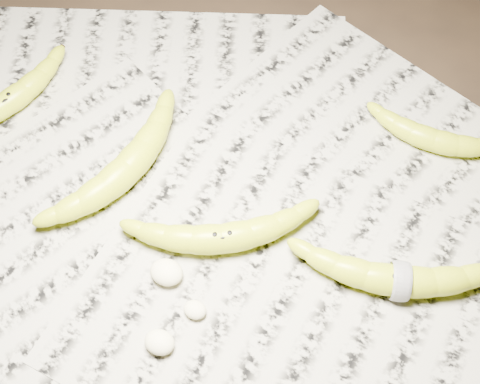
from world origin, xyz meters
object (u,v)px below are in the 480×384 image
at_px(banana_center, 222,237).
at_px(banana_taped, 400,280).
at_px(banana_upper_a, 435,139).
at_px(banana_left_a, 5,102).
at_px(banana_left_b, 126,167).

relative_size(banana_center, banana_taped, 0.90).
height_order(banana_taped, banana_upper_a, banana_taped).
relative_size(banana_left_a, banana_taped, 0.86).
distance_m(banana_taped, banana_upper_a, 0.21).
bearing_deg(banana_left_b, banana_upper_a, -45.83).
bearing_deg(banana_left_a, banana_left_b, -72.97).
bearing_deg(banana_left_b, banana_taped, -77.37).
xyz_separation_m(banana_center, banana_taped, (0.21, 0.03, 0.00)).
distance_m(banana_left_a, banana_taped, 0.56).
distance_m(banana_left_b, banana_taped, 0.36).
distance_m(banana_center, banana_upper_a, 0.31).
xyz_separation_m(banana_left_b, banana_taped, (0.36, -0.01, -0.00)).
bearing_deg(banana_taped, banana_left_a, 159.03).
height_order(banana_center, banana_upper_a, banana_center).
distance_m(banana_left_a, banana_upper_a, 0.58).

